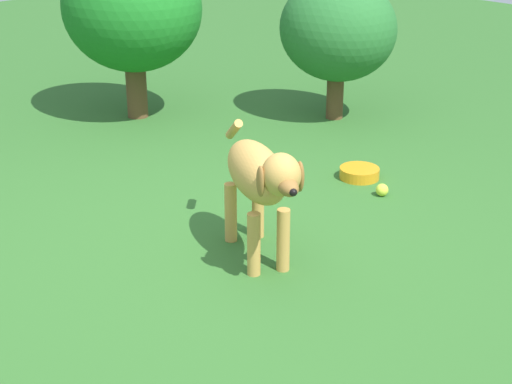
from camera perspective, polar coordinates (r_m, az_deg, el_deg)
ground at (r=3.46m, az=-4.17°, el=-5.24°), size 14.00×14.00×0.00m
dog at (r=3.33m, az=0.27°, el=1.04°), size 0.81×0.44×0.59m
tennis_ball_0 at (r=4.18m, az=9.09°, el=0.15°), size 0.07×0.07×0.07m
tennis_ball_1 at (r=4.07m, az=1.12°, el=-0.18°), size 0.07×0.07×0.07m
water_bowl at (r=4.40m, az=7.47°, el=1.37°), size 0.22×0.22×0.06m
shrub_near at (r=5.28m, az=5.92°, el=11.59°), size 0.80×0.72×0.95m
shrub_far at (r=5.33m, az=-8.97°, el=12.96°), size 0.98×0.88×1.15m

